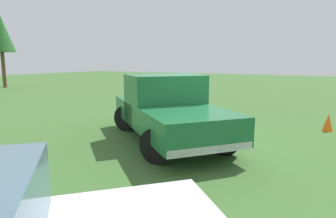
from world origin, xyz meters
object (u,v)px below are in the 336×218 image
object	(u,v)px
pickup_truck	(166,107)
traffic_cone	(328,122)
tree_far_center	(0,32)
person_bystander	(152,89)

from	to	relation	value
pickup_truck	traffic_cone	distance (m)	5.25
pickup_truck	tree_far_center	xyz separation A→B (m)	(-19.55, 7.56, 3.51)
person_bystander	traffic_cone	distance (m)	7.04
tree_far_center	traffic_cone	size ratio (longest dim) A/B	11.11
traffic_cone	tree_far_center	bearing A→B (deg)	169.86
tree_far_center	traffic_cone	bearing A→B (deg)	-10.14
pickup_truck	tree_far_center	size ratio (longest dim) A/B	0.83
person_bystander	tree_far_center	bearing A→B (deg)	132.00
tree_far_center	traffic_cone	xyz separation A→B (m)	(23.54, -4.21, -4.18)
pickup_truck	traffic_cone	bearing A→B (deg)	81.03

